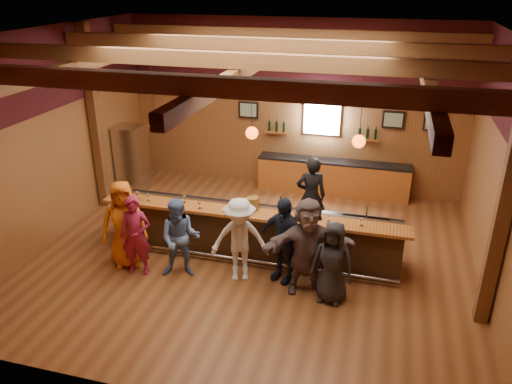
{
  "coord_description": "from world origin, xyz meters",
  "views": [
    {
      "loc": [
        2.46,
        -8.77,
        5.46
      ],
      "look_at": [
        0.0,
        0.3,
        1.35
      ],
      "focal_mm": 35.0,
      "sensor_mm": 36.0,
      "label": 1
    }
  ],
  "objects_px": {
    "back_bar_cabinet": "(333,177)",
    "stainless_fridge": "(132,158)",
    "bar_counter": "(255,231)",
    "bottle_a": "(280,206)",
    "customer_white": "(240,240)",
    "customer_redvest": "(136,236)",
    "customer_orange": "(124,224)",
    "bartender": "(311,196)",
    "customer_navy": "(283,240)",
    "ice_bucket": "(253,204)",
    "customer_brown": "(307,246)",
    "customer_denim": "(180,238)",
    "customer_dark": "(333,262)"
  },
  "relations": [
    {
      "from": "customer_redvest",
      "to": "customer_brown",
      "type": "bearing_deg",
      "value": -6.93
    },
    {
      "from": "back_bar_cabinet",
      "to": "bottle_a",
      "type": "bearing_deg",
      "value": -99.33
    },
    {
      "from": "stainless_fridge",
      "to": "customer_white",
      "type": "relative_size",
      "value": 1.06
    },
    {
      "from": "customer_brown",
      "to": "ice_bucket",
      "type": "relative_size",
      "value": 7.04
    },
    {
      "from": "customer_orange",
      "to": "bartender",
      "type": "xyz_separation_m",
      "value": [
        3.36,
        2.31,
        0.01
      ]
    },
    {
      "from": "customer_dark",
      "to": "bottle_a",
      "type": "distance_m",
      "value": 1.68
    },
    {
      "from": "bar_counter",
      "to": "bottle_a",
      "type": "relative_size",
      "value": 18.12
    },
    {
      "from": "customer_white",
      "to": "bartender",
      "type": "height_order",
      "value": "bartender"
    },
    {
      "from": "stainless_fridge",
      "to": "customer_orange",
      "type": "distance_m",
      "value": 3.94
    },
    {
      "from": "bottle_a",
      "to": "bartender",
      "type": "bearing_deg",
      "value": 73.81
    },
    {
      "from": "customer_white",
      "to": "customer_denim",
      "type": "bearing_deg",
      "value": 172.38
    },
    {
      "from": "stainless_fridge",
      "to": "bottle_a",
      "type": "relative_size",
      "value": 5.18
    },
    {
      "from": "customer_orange",
      "to": "customer_redvest",
      "type": "relative_size",
      "value": 1.11
    },
    {
      "from": "customer_navy",
      "to": "ice_bucket",
      "type": "bearing_deg",
      "value": 164.7
    },
    {
      "from": "customer_redvest",
      "to": "bottle_a",
      "type": "relative_size",
      "value": 4.72
    },
    {
      "from": "customer_orange",
      "to": "stainless_fridge",
      "type": "bearing_deg",
      "value": 88.83
    },
    {
      "from": "bar_counter",
      "to": "customer_brown",
      "type": "relative_size",
      "value": 3.39
    },
    {
      "from": "back_bar_cabinet",
      "to": "bartender",
      "type": "relative_size",
      "value": 2.18
    },
    {
      "from": "stainless_fridge",
      "to": "ice_bucket",
      "type": "distance_m",
      "value": 4.91
    },
    {
      "from": "customer_navy",
      "to": "bottle_a",
      "type": "distance_m",
      "value": 0.78
    },
    {
      "from": "stainless_fridge",
      "to": "bottle_a",
      "type": "xyz_separation_m",
      "value": [
        4.69,
        -2.62,
        0.35
      ]
    },
    {
      "from": "customer_white",
      "to": "customer_brown",
      "type": "xyz_separation_m",
      "value": [
        1.29,
        -0.03,
        0.08
      ]
    },
    {
      "from": "customer_dark",
      "to": "ice_bucket",
      "type": "distance_m",
      "value": 2.1
    },
    {
      "from": "bottle_a",
      "to": "customer_white",
      "type": "bearing_deg",
      "value": -125.14
    },
    {
      "from": "stainless_fridge",
      "to": "customer_denim",
      "type": "distance_m",
      "value": 4.68
    },
    {
      "from": "back_bar_cabinet",
      "to": "ice_bucket",
      "type": "bearing_deg",
      "value": -107.36
    },
    {
      "from": "back_bar_cabinet",
      "to": "stainless_fridge",
      "type": "bearing_deg",
      "value": -168.07
    },
    {
      "from": "customer_denim",
      "to": "ice_bucket",
      "type": "height_order",
      "value": "customer_denim"
    },
    {
      "from": "customer_white",
      "to": "bottle_a",
      "type": "height_order",
      "value": "customer_white"
    },
    {
      "from": "back_bar_cabinet",
      "to": "ice_bucket",
      "type": "distance_m",
      "value": 4.01
    },
    {
      "from": "customer_orange",
      "to": "bartender",
      "type": "relative_size",
      "value": 0.99
    },
    {
      "from": "bar_counter",
      "to": "bartender",
      "type": "relative_size",
      "value": 3.44
    },
    {
      "from": "customer_orange",
      "to": "ice_bucket",
      "type": "distance_m",
      "value": 2.59
    },
    {
      "from": "bartender",
      "to": "customer_denim",
      "type": "bearing_deg",
      "value": 33.95
    },
    {
      "from": "customer_navy",
      "to": "customer_brown",
      "type": "distance_m",
      "value": 0.55
    },
    {
      "from": "back_bar_cabinet",
      "to": "customer_orange",
      "type": "height_order",
      "value": "customer_orange"
    },
    {
      "from": "back_bar_cabinet",
      "to": "customer_redvest",
      "type": "relative_size",
      "value": 2.44
    },
    {
      "from": "customer_orange",
      "to": "customer_denim",
      "type": "bearing_deg",
      "value": -30.92
    },
    {
      "from": "stainless_fridge",
      "to": "ice_bucket",
      "type": "height_order",
      "value": "stainless_fridge"
    },
    {
      "from": "bar_counter",
      "to": "bottle_a",
      "type": "xyz_separation_m",
      "value": [
        0.57,
        -0.17,
        0.72
      ]
    },
    {
      "from": "bar_counter",
      "to": "customer_denim",
      "type": "xyz_separation_m",
      "value": [
        -1.17,
        -1.18,
        0.29
      ]
    },
    {
      "from": "stainless_fridge",
      "to": "customer_brown",
      "type": "xyz_separation_m",
      "value": [
        5.39,
        -3.49,
        0.03
      ]
    },
    {
      "from": "bartender",
      "to": "customer_navy",
      "type": "bearing_deg",
      "value": 70.36
    },
    {
      "from": "bartender",
      "to": "customer_brown",
      "type": "bearing_deg",
      "value": 83.37
    },
    {
      "from": "back_bar_cabinet",
      "to": "customer_white",
      "type": "xyz_separation_m",
      "value": [
        -1.21,
        -4.58,
        0.37
      ]
    },
    {
      "from": "customer_orange",
      "to": "customer_navy",
      "type": "relative_size",
      "value": 1.05
    },
    {
      "from": "customer_orange",
      "to": "customer_navy",
      "type": "height_order",
      "value": "customer_orange"
    },
    {
      "from": "stainless_fridge",
      "to": "customer_redvest",
      "type": "distance_m",
      "value": 4.32
    },
    {
      "from": "customer_redvest",
      "to": "ice_bucket",
      "type": "distance_m",
      "value": 2.37
    },
    {
      "from": "customer_redvest",
      "to": "bartender",
      "type": "bearing_deg",
      "value": 28.4
    }
  ]
}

